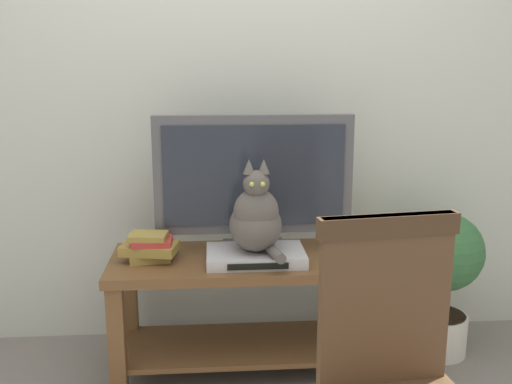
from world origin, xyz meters
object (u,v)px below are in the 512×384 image
at_px(tv_stand, 255,293).
at_px(cat, 256,218).
at_px(tv, 254,179).
at_px(wooden_chair, 397,375).
at_px(media_box, 256,256).
at_px(book_stack, 150,247).
at_px(potted_plant, 442,271).

height_order(tv_stand, cat, cat).
bearing_deg(tv, wooden_chair, -75.53).
height_order(tv, media_box, tv).
xyz_separation_m(media_box, cat, (0.00, -0.01, 0.17)).
bearing_deg(tv, media_box, -91.24).
bearing_deg(cat, media_box, 95.04).
xyz_separation_m(book_stack, potted_plant, (1.38, 0.09, -0.18)).
height_order(tv, potted_plant, tv).
distance_m(tv, wooden_chair, 1.26).
bearing_deg(media_box, potted_plant, 8.82).
height_order(tv, cat, tv).
bearing_deg(media_box, tv, 88.76).
relative_size(book_stack, potted_plant, 0.37).
bearing_deg(wooden_chair, potted_plant, 62.69).
bearing_deg(tv_stand, cat, -91.41).
xyz_separation_m(tv, media_box, (-0.00, -0.15, -0.31)).
distance_m(media_box, wooden_chair, 1.08).
xyz_separation_m(tv_stand, tv, (0.00, 0.08, 0.51)).
height_order(tv, wooden_chair, tv).
bearing_deg(book_stack, tv, 11.82).
bearing_deg(tv, cat, -90.70).
bearing_deg(wooden_chair, cat, 106.76).
relative_size(tv, media_box, 2.10).
distance_m(tv, media_box, 0.35).
height_order(tv_stand, book_stack, book_stack).
bearing_deg(wooden_chair, book_stack, 125.47).
distance_m(cat, potted_plant, 0.98).
height_order(wooden_chair, potted_plant, wooden_chair).
relative_size(media_box, cat, 1.04).
relative_size(tv, cat, 2.18).
bearing_deg(wooden_chair, tv_stand, 105.51).
bearing_deg(media_box, wooden_chair, -73.40).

